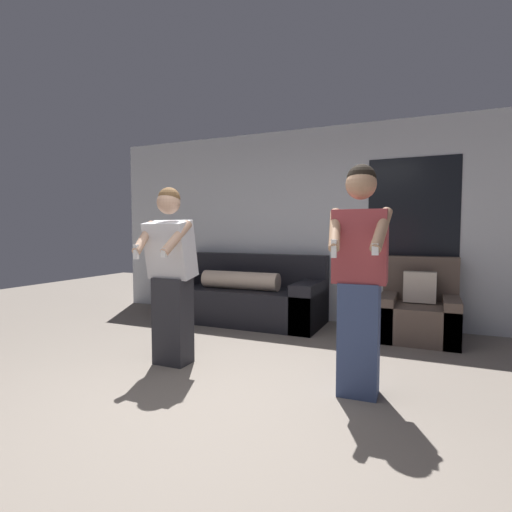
{
  "coord_description": "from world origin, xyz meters",
  "views": [
    {
      "loc": [
        1.48,
        -2.35,
        1.28
      ],
      "look_at": [
        0.11,
        0.77,
        1.06
      ],
      "focal_mm": 28.0,
      "sensor_mm": 36.0,
      "label": 1
    }
  ],
  "objects_px": {
    "couch": "(245,298)",
    "side_table": "(171,275)",
    "person_left": "(171,276)",
    "person_right": "(360,277)",
    "armchair": "(419,312)"
  },
  "relations": [
    {
      "from": "armchair",
      "to": "side_table",
      "type": "height_order",
      "value": "armchair"
    },
    {
      "from": "side_table",
      "to": "couch",
      "type": "bearing_deg",
      "value": -9.23
    },
    {
      "from": "person_left",
      "to": "side_table",
      "type": "bearing_deg",
      "value": 125.7
    },
    {
      "from": "armchair",
      "to": "person_left",
      "type": "bearing_deg",
      "value": -137.59
    },
    {
      "from": "couch",
      "to": "person_left",
      "type": "bearing_deg",
      "value": -86.13
    },
    {
      "from": "person_left",
      "to": "person_right",
      "type": "relative_size",
      "value": 0.95
    },
    {
      "from": "couch",
      "to": "armchair",
      "type": "height_order",
      "value": "armchair"
    },
    {
      "from": "couch",
      "to": "side_table",
      "type": "bearing_deg",
      "value": 170.77
    },
    {
      "from": "couch",
      "to": "armchair",
      "type": "bearing_deg",
      "value": 0.75
    },
    {
      "from": "couch",
      "to": "person_left",
      "type": "distance_m",
      "value": 1.99
    },
    {
      "from": "armchair",
      "to": "side_table",
      "type": "bearing_deg",
      "value": 176.88
    },
    {
      "from": "side_table",
      "to": "person_right",
      "type": "bearing_deg",
      "value": -33.33
    },
    {
      "from": "couch",
      "to": "person_right",
      "type": "height_order",
      "value": "person_right"
    },
    {
      "from": "couch",
      "to": "armchair",
      "type": "relative_size",
      "value": 2.29
    },
    {
      "from": "armchair",
      "to": "side_table",
      "type": "relative_size",
      "value": 1.16
    }
  ]
}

